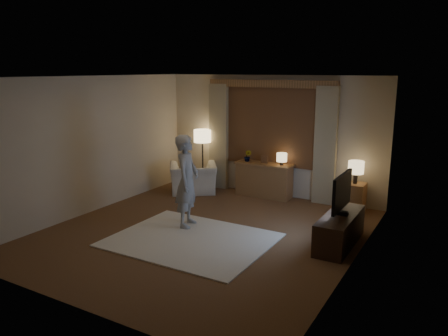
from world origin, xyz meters
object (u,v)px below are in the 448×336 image
Objects in this scene: armchair at (193,178)px; tv_stand at (340,230)px; person at (187,181)px; side_table at (354,197)px; sideboard at (264,181)px.

armchair reaches higher than tv_stand.
side_table is at bearing -60.66° from person.
sideboard is at bearing 139.41° from tv_stand.
person is at bearing -99.00° from sideboard.
armchair is (-1.50, -0.51, -0.02)m from sideboard.
armchair is 3.92m from tv_stand.
person reaches higher than side_table.
tv_stand is at bearing -83.06° from side_table.
armchair is 3.49m from side_table.
side_table is at bearing 96.94° from tv_stand.
sideboard is 1.19× the size of armchair.
sideboard is at bearing 163.02° from armchair.
side_table is at bearing 151.78° from armchair.
sideboard is 0.86× the size of tv_stand.
tv_stand is (3.67, -1.35, -0.08)m from armchair.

